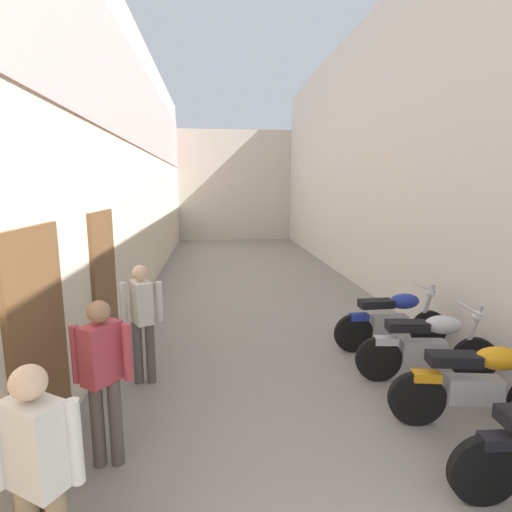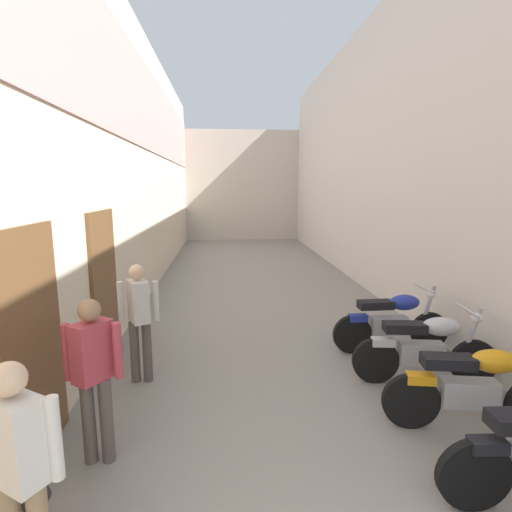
{
  "view_description": "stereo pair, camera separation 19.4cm",
  "coord_description": "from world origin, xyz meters",
  "px_view_note": "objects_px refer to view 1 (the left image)",
  "views": [
    {
      "loc": [
        -1.05,
        -0.16,
        2.54
      ],
      "look_at": [
        -0.32,
        6.52,
        1.35
      ],
      "focal_mm": 27.79,
      "sensor_mm": 36.0,
      "label": 1
    },
    {
      "loc": [
        -0.86,
        -0.18,
        2.54
      ],
      "look_at": [
        -0.32,
        6.52,
        1.35
      ],
      "focal_mm": 27.79,
      "sensor_mm": 36.0,
      "label": 2
    }
  ],
  "objects_px": {
    "motorcycle_fifth": "(393,319)",
    "pedestrian_mid_alley": "(103,372)",
    "motorcycle_third": "(480,383)",
    "pedestrian_by_doorway": "(38,472)",
    "pedestrian_further_down": "(142,315)",
    "motorcycle_fourth": "(428,345)",
    "umbrella_leaning": "(43,475)"
  },
  "relations": [
    {
      "from": "motorcycle_third",
      "to": "motorcycle_fourth",
      "type": "distance_m",
      "value": 1.01
    },
    {
      "from": "motorcycle_third",
      "to": "pedestrian_mid_alley",
      "type": "distance_m",
      "value": 3.78
    },
    {
      "from": "motorcycle_fifth",
      "to": "pedestrian_mid_alley",
      "type": "xyz_separation_m",
      "value": [
        -3.76,
        -2.22,
        0.42
      ]
    },
    {
      "from": "motorcycle_fourth",
      "to": "pedestrian_further_down",
      "type": "xyz_separation_m",
      "value": [
        -3.68,
        0.37,
        0.42
      ]
    },
    {
      "from": "umbrella_leaning",
      "to": "pedestrian_by_doorway",
      "type": "bearing_deg",
      "value": -69.9
    },
    {
      "from": "motorcycle_third",
      "to": "pedestrian_further_down",
      "type": "relative_size",
      "value": 1.17
    },
    {
      "from": "pedestrian_by_doorway",
      "to": "umbrella_leaning",
      "type": "relative_size",
      "value": 1.63
    },
    {
      "from": "pedestrian_by_doorway",
      "to": "motorcycle_third",
      "type": "bearing_deg",
      "value": 20.7
    },
    {
      "from": "pedestrian_further_down",
      "to": "pedestrian_by_doorway",
      "type": "bearing_deg",
      "value": -92.29
    },
    {
      "from": "motorcycle_fifth",
      "to": "pedestrian_further_down",
      "type": "relative_size",
      "value": 1.18
    },
    {
      "from": "pedestrian_further_down",
      "to": "motorcycle_fifth",
      "type": "bearing_deg",
      "value": 10.25
    },
    {
      "from": "pedestrian_mid_alley",
      "to": "pedestrian_further_down",
      "type": "relative_size",
      "value": 1.0
    },
    {
      "from": "pedestrian_further_down",
      "to": "umbrella_leaning",
      "type": "xyz_separation_m",
      "value": [
        -0.22,
        -2.53,
        -0.24
      ]
    },
    {
      "from": "motorcycle_fourth",
      "to": "pedestrian_mid_alley",
      "type": "height_order",
      "value": "pedestrian_mid_alley"
    },
    {
      "from": "motorcycle_fifth",
      "to": "pedestrian_mid_alley",
      "type": "bearing_deg",
      "value": -149.4
    },
    {
      "from": "pedestrian_by_doorway",
      "to": "pedestrian_further_down",
      "type": "distance_m",
      "value": 2.81
    },
    {
      "from": "motorcycle_third",
      "to": "motorcycle_fifth",
      "type": "distance_m",
      "value": 2.04
    },
    {
      "from": "motorcycle_fifth",
      "to": "pedestrian_by_doorway",
      "type": "height_order",
      "value": "pedestrian_by_doorway"
    },
    {
      "from": "motorcycle_fourth",
      "to": "umbrella_leaning",
      "type": "relative_size",
      "value": 1.91
    },
    {
      "from": "motorcycle_fourth",
      "to": "pedestrian_further_down",
      "type": "height_order",
      "value": "pedestrian_further_down"
    },
    {
      "from": "motorcycle_fourth",
      "to": "pedestrian_further_down",
      "type": "relative_size",
      "value": 1.18
    },
    {
      "from": "motorcycle_fourth",
      "to": "pedestrian_mid_alley",
      "type": "xyz_separation_m",
      "value": [
        -3.76,
        -1.19,
        0.42
      ]
    },
    {
      "from": "motorcycle_fifth",
      "to": "pedestrian_further_down",
      "type": "bearing_deg",
      "value": -169.75
    },
    {
      "from": "motorcycle_third",
      "to": "motorcycle_fifth",
      "type": "relative_size",
      "value": 0.99
    },
    {
      "from": "motorcycle_third",
      "to": "pedestrian_mid_alley",
      "type": "height_order",
      "value": "pedestrian_mid_alley"
    },
    {
      "from": "motorcycle_third",
      "to": "pedestrian_by_doorway",
      "type": "distance_m",
      "value": 4.07
    },
    {
      "from": "motorcycle_third",
      "to": "motorcycle_fourth",
      "type": "height_order",
      "value": "same"
    },
    {
      "from": "motorcycle_third",
      "to": "pedestrian_further_down",
      "type": "height_order",
      "value": "pedestrian_further_down"
    },
    {
      "from": "pedestrian_by_doorway",
      "to": "pedestrian_further_down",
      "type": "xyz_separation_m",
      "value": [
        0.11,
        2.81,
        0.0
      ]
    },
    {
      "from": "pedestrian_by_doorway",
      "to": "pedestrian_mid_alley",
      "type": "distance_m",
      "value": 1.26
    },
    {
      "from": "motorcycle_third",
      "to": "motorcycle_fifth",
      "type": "height_order",
      "value": "same"
    },
    {
      "from": "motorcycle_fifth",
      "to": "umbrella_leaning",
      "type": "distance_m",
      "value": 5.04
    }
  ]
}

